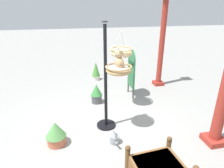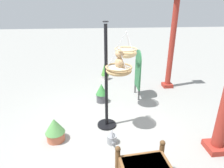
{
  "view_description": "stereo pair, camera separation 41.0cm",
  "coord_description": "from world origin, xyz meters",
  "views": [
    {
      "loc": [
        3.72,
        -0.7,
        2.69
      ],
      "look_at": [
        0.01,
        0.09,
        1.12
      ],
      "focal_mm": 31.33,
      "sensor_mm": 36.0,
      "label": 1
    },
    {
      "loc": [
        3.78,
        -0.29,
        2.69
      ],
      "look_at": [
        0.01,
        0.09,
        1.12
      ],
      "focal_mm": 31.33,
      "sensor_mm": 36.0,
      "label": 2
    }
  ],
  "objects": [
    {
      "name": "ground_plane",
      "position": [
        0.0,
        0.0,
        0.0
      ],
      "size": [
        40.0,
        40.0,
        0.0
      ],
      "primitive_type": "plane",
      "color": "gray"
    },
    {
      "name": "potted_plant_tall_leafy",
      "position": [
        -1.36,
        -0.08,
        0.29
      ],
      "size": [
        0.33,
        0.33,
        0.57
      ],
      "color": "#4C4C51",
      "rests_on": "ground"
    },
    {
      "name": "greenhouse_pillar_far_back",
      "position": [
        -2.25,
        2.25,
        1.44
      ],
      "size": [
        0.34,
        0.34,
        2.97
      ],
      "color": "#9E2D23",
      "rests_on": "ground"
    },
    {
      "name": "display_pole_central",
      "position": [
        -0.14,
        -0.02,
        0.73
      ],
      "size": [
        0.44,
        0.44,
        2.38
      ],
      "color": "black",
      "rests_on": "ground"
    },
    {
      "name": "hanging_basket_with_teddy",
      "position": [
        0.01,
        0.23,
        1.43
      ],
      "size": [
        0.56,
        0.56,
        0.56
      ],
      "color": "tan"
    },
    {
      "name": "watering_can",
      "position": [
        0.52,
        0.04,
        0.1
      ],
      "size": [
        0.35,
        0.2,
        0.3
      ],
      "color": "gray",
      "rests_on": "ground"
    },
    {
      "name": "teddy_bear",
      "position": [
        0.01,
        0.25,
        1.62
      ],
      "size": [
        0.3,
        0.27,
        0.43
      ],
      "color": "tan"
    },
    {
      "name": "potted_plant_fern_front",
      "position": [
        -3.2,
        0.16,
        0.34
      ],
      "size": [
        0.3,
        0.3,
        0.69
      ],
      "color": "beige",
      "rests_on": "ground"
    },
    {
      "name": "hanging_basket_left_high",
      "position": [
        -0.97,
        0.54,
        1.55
      ],
      "size": [
        0.57,
        0.57,
        0.65
      ],
      "color": "tan"
    },
    {
      "name": "potted_plant_flowering_red",
      "position": [
        0.29,
        -1.13,
        0.26
      ],
      "size": [
        0.41,
        0.41,
        0.52
      ],
      "color": "#BC6042",
      "rests_on": "ground"
    },
    {
      "name": "display_sign_board",
      "position": [
        -1.62,
        1.03,
        0.87
      ],
      "size": [
        0.59,
        0.05,
        1.46
      ],
      "color": "#286B3D",
      "rests_on": "ground"
    }
  ]
}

